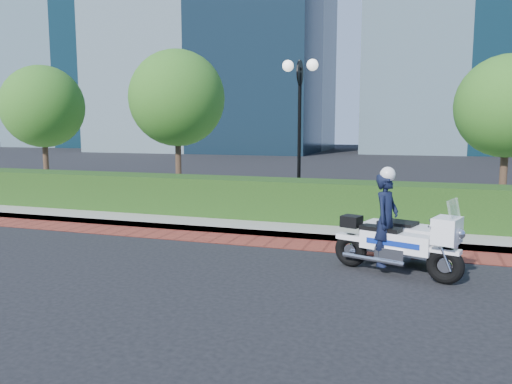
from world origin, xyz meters
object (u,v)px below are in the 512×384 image
(tree_c, at_px, (508,106))
(police_motorcycle, at_px, (398,234))
(lamppost, at_px, (300,110))
(tree_a, at_px, (43,107))
(tree_b, at_px, (177,98))

(tree_c, bearing_deg, police_motorcycle, -111.88)
(lamppost, height_order, tree_c, tree_c)
(tree_a, height_order, police_motorcycle, tree_a)
(tree_c, xyz_separation_m, police_motorcycle, (-2.53, -6.29, -2.42))
(tree_a, distance_m, tree_b, 5.50)
(police_motorcycle, bearing_deg, tree_a, 173.19)
(tree_c, bearing_deg, lamppost, -166.70)
(tree_a, xyz_separation_m, police_motorcycle, (12.97, -6.29, -2.59))
(lamppost, bearing_deg, tree_c, 13.30)
(tree_a, distance_m, police_motorcycle, 14.65)
(tree_b, height_order, police_motorcycle, tree_b)
(tree_c, distance_m, police_motorcycle, 7.20)
(lamppost, xyz_separation_m, tree_b, (-4.50, 1.30, 0.48))
(lamppost, distance_m, police_motorcycle, 6.26)
(lamppost, distance_m, tree_b, 4.71)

